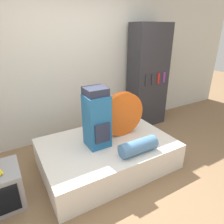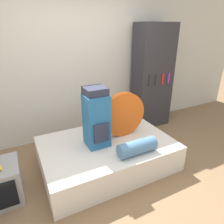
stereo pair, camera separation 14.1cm
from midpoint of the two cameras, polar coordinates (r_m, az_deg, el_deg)
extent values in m
plane|color=#846647|center=(2.77, 1.98, -20.34)|extent=(16.00, 16.00, 0.00)
cube|color=silver|center=(3.60, -12.44, 12.84)|extent=(8.00, 0.05, 2.60)
cube|color=silver|center=(3.00, -2.81, -11.72)|extent=(1.84, 1.26, 0.39)
cube|color=#23669E|center=(2.68, -5.89, -2.62)|extent=(0.30, 0.30, 0.72)
cube|color=#282D42|center=(2.54, -6.41, 5.90)|extent=(0.28, 0.27, 0.10)
cube|color=#282D42|center=(2.60, -4.28, -6.13)|extent=(0.21, 0.03, 0.26)
cylinder|color=#E05B19|center=(2.94, 1.66, -0.64)|extent=(0.67, 0.09, 0.67)
cylinder|color=teal|center=(2.64, 6.00, -9.76)|extent=(0.52, 0.19, 0.19)
ellipsoid|color=yellow|center=(2.58, -30.79, -14.27)|extent=(0.08, 0.18, 0.03)
cube|color=#2D2D33|center=(4.08, 9.25, 9.88)|extent=(0.74, 0.41, 1.99)
cube|color=#2D2D33|center=(3.78, 8.71, 8.96)|extent=(0.04, 0.02, 0.20)
cube|color=#2D2D33|center=(3.87, 10.44, 9.17)|extent=(0.04, 0.02, 0.20)
cube|color=red|center=(3.97, 12.09, 9.37)|extent=(0.04, 0.02, 0.20)
cube|color=purple|center=(4.07, 13.66, 9.56)|extent=(0.04, 0.02, 0.20)
camera|label=1|loc=(0.07, -91.49, -0.63)|focal=32.00mm
camera|label=2|loc=(0.07, 88.51, 0.63)|focal=32.00mm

